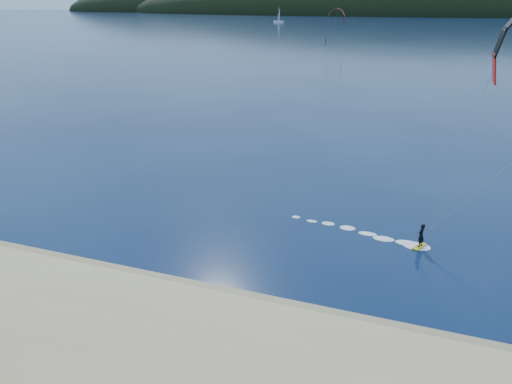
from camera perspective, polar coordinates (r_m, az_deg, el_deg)
ground at (r=28.33m, az=-10.04°, el=-16.09°), size 1800.00×1800.00×0.00m
wet_sand at (r=31.52m, az=-5.89°, el=-11.52°), size 220.00×2.50×0.10m
headland at (r=764.73m, az=20.70°, el=18.41°), size 1200.00×310.00×140.00m
kitesurfer_far at (r=222.42m, az=9.09°, el=19.02°), size 9.33×6.75×13.29m
sailboat at (r=439.28m, az=2.60°, el=18.83°), size 8.58×5.50×12.16m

